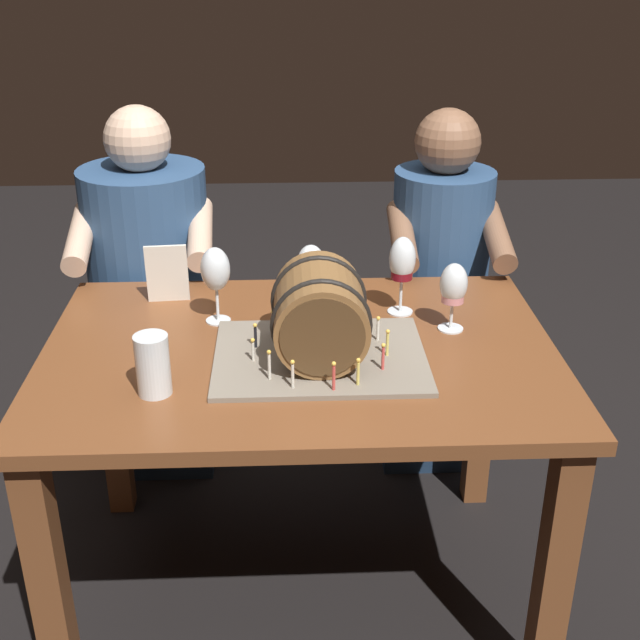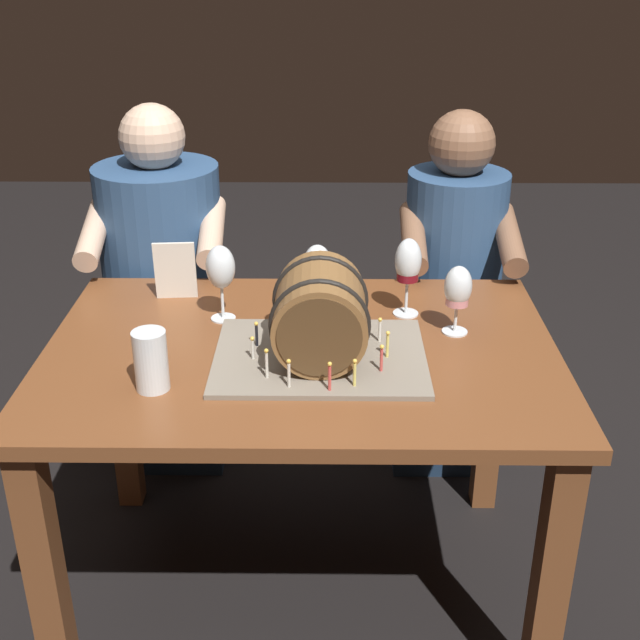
# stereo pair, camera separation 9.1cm
# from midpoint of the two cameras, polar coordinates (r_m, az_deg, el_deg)

# --- Properties ---
(ground_plane) EXTENTS (8.00, 8.00, 0.00)m
(ground_plane) POSITION_cam_midpoint_polar(r_m,az_deg,el_deg) (2.40, -0.00, -17.67)
(ground_plane) COLOR black
(dining_table) EXTENTS (1.22, 0.85, 0.73)m
(dining_table) POSITION_cam_midpoint_polar(r_m,az_deg,el_deg) (2.03, -0.01, -4.85)
(dining_table) COLOR brown
(dining_table) RESTS_ON ground
(barrel_cake) EXTENTS (0.49, 0.38, 0.23)m
(barrel_cake) POSITION_cam_midpoint_polar(r_m,az_deg,el_deg) (1.88, 1.38, -0.01)
(barrel_cake) COLOR gray
(barrel_cake) RESTS_ON dining_table
(wine_glass_empty) EXTENTS (0.07, 0.07, 0.20)m
(wine_glass_empty) POSITION_cam_midpoint_polar(r_m,az_deg,el_deg) (2.07, -5.62, 3.53)
(wine_glass_empty) COLOR white
(wine_glass_empty) RESTS_ON dining_table
(wine_glass_white) EXTENTS (0.07, 0.07, 0.17)m
(wine_glass_white) POSITION_cam_midpoint_polar(r_m,az_deg,el_deg) (2.16, 1.02, 3.77)
(wine_glass_white) COLOR white
(wine_glass_white) RESTS_ON dining_table
(wine_glass_red) EXTENTS (0.07, 0.07, 0.21)m
(wine_glass_red) POSITION_cam_midpoint_polar(r_m,az_deg,el_deg) (2.11, 7.32, 3.82)
(wine_glass_red) COLOR white
(wine_glass_red) RESTS_ON dining_table
(wine_glass_rose) EXTENTS (0.07, 0.07, 0.18)m
(wine_glass_rose) POSITION_cam_midpoint_polar(r_m,az_deg,el_deg) (2.03, 10.74, 2.04)
(wine_glass_rose) COLOR white
(wine_glass_rose) RESTS_ON dining_table
(beer_pint) EXTENTS (0.07, 0.07, 0.14)m
(beer_pint) POSITION_cam_midpoint_polar(r_m,az_deg,el_deg) (1.80, -10.15, -2.97)
(beer_pint) COLOR white
(beer_pint) RESTS_ON dining_table
(menu_card) EXTENTS (0.11, 0.03, 0.16)m
(menu_card) POSITION_cam_midpoint_polar(r_m,az_deg,el_deg) (2.23, -8.81, 3.38)
(menu_card) COLOR silver
(menu_card) RESTS_ON dining_table
(person_seated_left) EXTENTS (0.43, 0.50, 1.18)m
(person_seated_left) POSITION_cam_midpoint_polar(r_m,az_deg,el_deg) (2.67, -9.61, 1.42)
(person_seated_left) COLOR #1B2D46
(person_seated_left) RESTS_ON ground
(person_seated_right) EXTENTS (0.35, 0.45, 1.17)m
(person_seated_right) POSITION_cam_midpoint_polar(r_m,az_deg,el_deg) (2.69, 9.87, 0.44)
(person_seated_right) COLOR #1B2D46
(person_seated_right) RESTS_ON ground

